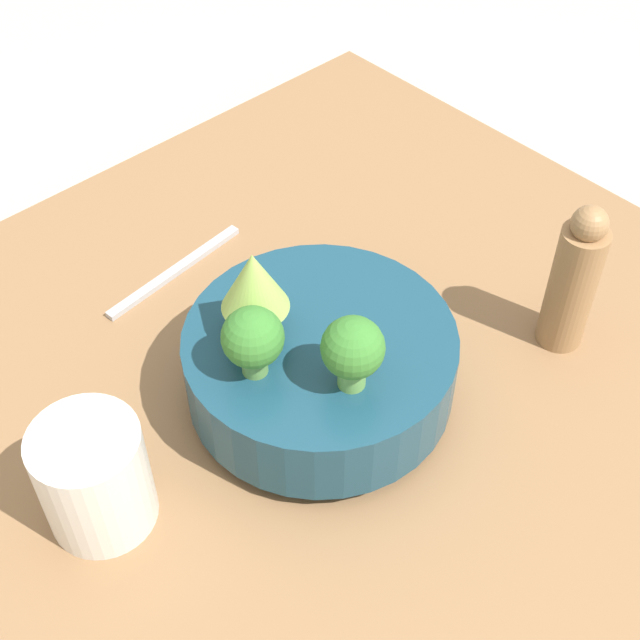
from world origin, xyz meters
name	(u,v)px	position (x,y,z in m)	size (l,w,h in m)	color
ground_plane	(317,445)	(0.00, 0.00, 0.00)	(6.00, 6.00, 0.00)	#ADA89E
table	(317,430)	(0.00, 0.00, 0.02)	(0.90, 0.84, 0.04)	olive
bowl	(320,364)	(-0.02, -0.01, 0.09)	(0.23, 0.23, 0.08)	navy
broccoli_floret_back	(355,348)	(0.00, 0.04, 0.16)	(0.05, 0.05, 0.07)	#6BA34C
broccoli_floret_right	(253,339)	(0.05, -0.02, 0.16)	(0.05, 0.05, 0.06)	#609347
romanesco_piece_near	(254,285)	(0.02, -0.05, 0.17)	(0.06, 0.06, 0.08)	#6BA34C
cup	(94,477)	(0.19, -0.04, 0.09)	(0.08, 0.08, 0.10)	silver
pepper_mill	(574,281)	(-0.23, 0.09, 0.12)	(0.04, 0.04, 0.15)	#997047
fork	(175,271)	(-0.02, -0.23, 0.05)	(0.17, 0.03, 0.01)	#B2B2B7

